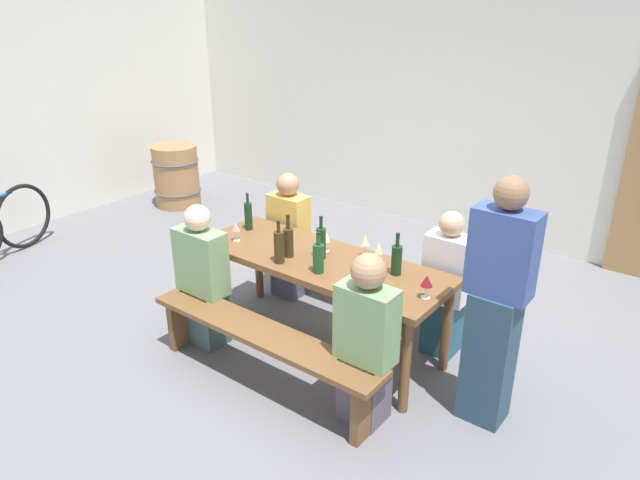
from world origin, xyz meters
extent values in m
plane|color=slate|center=(0.00, 0.00, 0.00)|extent=(24.00, 24.00, 0.00)
cube|color=silver|center=(0.00, 3.00, 1.60)|extent=(14.00, 0.20, 3.20)
cube|color=silver|center=(-4.37, 0.00, 1.60)|extent=(0.20, 6.40, 3.20)
cube|color=brown|center=(0.00, 0.00, 0.72)|extent=(2.00, 0.71, 0.05)
cylinder|color=brown|center=(-0.92, -0.30, 0.35)|extent=(0.07, 0.07, 0.70)
cylinder|color=brown|center=(0.92, -0.30, 0.35)|extent=(0.07, 0.07, 0.70)
cylinder|color=brown|center=(-0.92, 0.30, 0.35)|extent=(0.07, 0.07, 0.70)
cylinder|color=brown|center=(0.92, 0.30, 0.35)|extent=(0.07, 0.07, 0.70)
cube|color=brown|center=(0.00, -0.66, 0.43)|extent=(1.90, 0.30, 0.04)
cube|color=brown|center=(-0.85, -0.66, 0.21)|extent=(0.06, 0.24, 0.41)
cube|color=brown|center=(0.85, -0.66, 0.21)|extent=(0.06, 0.24, 0.41)
cube|color=brown|center=(0.00, 0.66, 0.43)|extent=(1.90, 0.30, 0.04)
cube|color=brown|center=(-0.85, 0.66, 0.21)|extent=(0.06, 0.24, 0.41)
cube|color=brown|center=(0.85, 0.66, 0.21)|extent=(0.06, 0.24, 0.41)
cylinder|color=#143319|center=(0.58, 0.12, 0.86)|extent=(0.08, 0.08, 0.21)
cylinder|color=#143319|center=(0.58, 0.12, 1.01)|extent=(0.03, 0.03, 0.09)
cylinder|color=black|center=(0.58, 0.12, 1.05)|extent=(0.03, 0.03, 0.01)
cylinder|color=#332814|center=(-0.21, -0.11, 0.86)|extent=(0.08, 0.08, 0.22)
cylinder|color=#332814|center=(-0.21, -0.11, 1.02)|extent=(0.03, 0.03, 0.10)
cylinder|color=black|center=(-0.21, -0.11, 1.07)|extent=(0.03, 0.03, 0.01)
cylinder|color=#332814|center=(-0.20, -0.23, 0.87)|extent=(0.08, 0.08, 0.24)
cylinder|color=#332814|center=(-0.20, -0.23, 1.03)|extent=(0.03, 0.03, 0.07)
cylinder|color=black|center=(-0.20, -0.23, 1.07)|extent=(0.03, 0.03, 0.01)
cylinder|color=#143319|center=(0.00, 0.01, 0.87)|extent=(0.07, 0.07, 0.24)
cylinder|color=#143319|center=(0.00, 0.01, 1.03)|extent=(0.03, 0.03, 0.08)
cylinder|color=black|center=(0.00, 0.01, 1.08)|extent=(0.03, 0.03, 0.01)
cylinder|color=#143319|center=(-0.83, 0.10, 0.87)|extent=(0.06, 0.06, 0.23)
cylinder|color=#143319|center=(-0.83, 0.10, 1.02)|extent=(0.02, 0.02, 0.07)
cylinder|color=black|center=(-0.83, 0.10, 1.06)|extent=(0.02, 0.02, 0.01)
cylinder|color=#194723|center=(0.13, -0.19, 0.86)|extent=(0.08, 0.08, 0.21)
cylinder|color=#194723|center=(0.13, -0.19, 1.00)|extent=(0.03, 0.03, 0.08)
cylinder|color=black|center=(0.13, -0.19, 1.05)|extent=(0.03, 0.03, 0.01)
cylinder|color=silver|center=(0.41, 0.16, 0.75)|extent=(0.06, 0.06, 0.01)
cylinder|color=silver|center=(0.41, 0.16, 0.80)|extent=(0.01, 0.01, 0.09)
cone|color=beige|center=(0.41, 0.16, 0.89)|extent=(0.07, 0.07, 0.09)
cylinder|color=silver|center=(-0.05, 0.13, 0.75)|extent=(0.06, 0.06, 0.01)
cylinder|color=silver|center=(-0.05, 0.13, 0.79)|extent=(0.01, 0.01, 0.08)
cone|color=beige|center=(-0.05, 0.13, 0.88)|extent=(0.08, 0.08, 0.10)
cylinder|color=silver|center=(-0.74, -0.14, 0.75)|extent=(0.06, 0.06, 0.01)
cylinder|color=silver|center=(-0.74, -0.14, 0.80)|extent=(0.01, 0.01, 0.08)
cone|color=#D18C93|center=(-0.74, -0.14, 0.88)|extent=(0.07, 0.07, 0.08)
cylinder|color=silver|center=(0.25, 0.23, 0.75)|extent=(0.06, 0.06, 0.01)
cylinder|color=silver|center=(0.25, 0.23, 0.80)|extent=(0.01, 0.01, 0.09)
cone|color=beige|center=(0.25, 0.23, 0.89)|extent=(0.06, 0.06, 0.08)
cylinder|color=silver|center=(0.91, -0.07, 0.75)|extent=(0.06, 0.06, 0.01)
cylinder|color=silver|center=(0.91, -0.07, 0.80)|extent=(0.01, 0.01, 0.08)
cone|color=maroon|center=(0.91, -0.07, 0.88)|extent=(0.08, 0.08, 0.08)
cube|color=#3C5655|center=(-0.75, -0.51, 0.23)|extent=(0.31, 0.24, 0.45)
cube|color=#729966|center=(-0.75, -0.51, 0.70)|extent=(0.41, 0.20, 0.51)
sphere|color=beige|center=(-0.75, -0.51, 1.06)|extent=(0.20, 0.20, 0.20)
cube|color=#58515E|center=(0.75, -0.51, 0.23)|extent=(0.28, 0.24, 0.45)
cube|color=#729966|center=(0.75, -0.51, 0.70)|extent=(0.37, 0.20, 0.51)
sphere|color=#A87A5B|center=(0.75, -0.51, 1.07)|extent=(0.22, 0.22, 0.22)
cube|color=#4D4D65|center=(-0.74, 0.51, 0.23)|extent=(0.27, 0.24, 0.45)
cube|color=gold|center=(-0.74, 0.51, 0.70)|extent=(0.35, 0.20, 0.51)
sphere|color=#A87A5B|center=(-0.74, 0.51, 1.06)|extent=(0.20, 0.20, 0.20)
cube|color=#28556A|center=(0.79, 0.51, 0.23)|extent=(0.25, 0.24, 0.45)
cube|color=silver|center=(0.79, 0.51, 0.71)|extent=(0.33, 0.20, 0.52)
sphere|color=tan|center=(0.79, 0.51, 1.06)|extent=(0.18, 0.18, 0.18)
cube|color=#284255|center=(1.36, -0.02, 0.45)|extent=(0.28, 0.24, 0.91)
cube|color=#384C8C|center=(1.36, -0.02, 1.18)|extent=(0.38, 0.20, 0.54)
sphere|color=#846047|center=(1.36, -0.02, 1.54)|extent=(0.20, 0.20, 0.20)
cylinder|color=#9E7247|center=(-3.48, 1.50, 0.39)|extent=(0.57, 0.57, 0.79)
torus|color=#4C4C51|center=(-3.48, 1.50, 0.59)|extent=(0.61, 0.61, 0.02)
torus|color=#4C4C51|center=(-3.48, 1.50, 0.20)|extent=(0.61, 0.61, 0.02)
torus|color=black|center=(-3.72, -0.41, 0.35)|extent=(0.22, 0.69, 0.70)
camera|label=1|loc=(2.39, -3.12, 2.58)|focal=32.67mm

